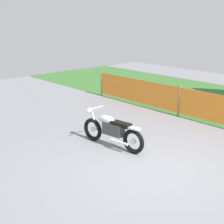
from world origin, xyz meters
TOP-DOWN VIEW (x-y plane):
  - ground at (0.00, 0.00)m, footprint 24.00×24.00m
  - motorcycle_lead at (-1.49, 0.21)m, footprint 1.91×0.56m

SIDE VIEW (x-z plane):
  - ground at x=0.00m, z-range -0.02..0.00m
  - motorcycle_lead at x=-1.49m, z-range -0.01..0.89m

